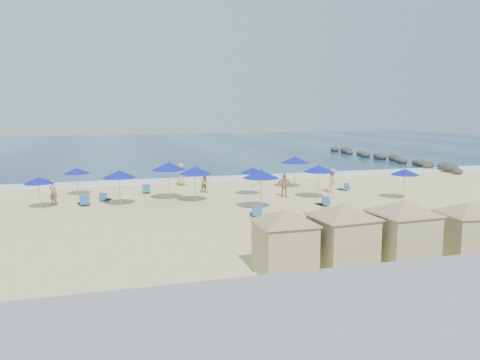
% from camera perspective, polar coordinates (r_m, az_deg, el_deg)
% --- Properties ---
extents(ground, '(160.00, 160.00, 0.00)m').
position_cam_1_polar(ground, '(27.29, 3.80, -4.48)').
color(ground, beige).
rests_on(ground, ground).
extents(ocean, '(160.00, 80.00, 0.06)m').
position_cam_1_polar(ocean, '(80.73, -9.66, 4.08)').
color(ocean, navy).
rests_on(ocean, ground).
extents(surf_line, '(160.00, 2.50, 0.08)m').
position_cam_1_polar(surf_line, '(41.94, -3.44, 0.16)').
color(surf_line, white).
rests_on(surf_line, ground).
extents(seawall, '(160.00, 6.10, 1.22)m').
position_cam_1_polar(seawall, '(15.66, 21.34, -12.60)').
color(seawall, gray).
rests_on(seawall, ground).
extents(rock_jetty, '(2.56, 26.66, 0.96)m').
position_cam_1_polar(rock_jetty, '(60.16, 17.36, 2.64)').
color(rock_jetty, '#2B2623').
rests_on(rock_jetty, ground).
extents(trash_bin, '(1.05, 1.05, 0.88)m').
position_cam_1_polar(trash_bin, '(25.80, 11.48, -4.40)').
color(trash_bin, black).
rests_on(trash_bin, ground).
extents(cabana_0, '(4.33, 4.33, 2.72)m').
position_cam_1_polar(cabana_0, '(17.63, 5.46, -6.57)').
color(cabana_0, tan).
rests_on(cabana_0, ground).
extents(cabana_1, '(4.53, 4.53, 2.85)m').
position_cam_1_polar(cabana_1, '(18.50, 12.40, -5.76)').
color(cabana_1, tan).
rests_on(cabana_1, ground).
extents(cabana_2, '(4.63, 4.63, 2.91)m').
position_cam_1_polar(cabana_2, '(19.60, 19.21, -5.14)').
color(cabana_2, tan).
rests_on(cabana_2, ground).
extents(cabana_3, '(4.24, 4.24, 2.67)m').
position_cam_1_polar(cabana_3, '(21.34, 26.01, -4.83)').
color(cabana_3, tan).
rests_on(cabana_3, ground).
extents(umbrella_0, '(1.84, 1.84, 2.10)m').
position_cam_1_polar(umbrella_0, '(31.51, -23.32, -0.04)').
color(umbrella_0, '#A5A8AD').
rests_on(umbrella_0, ground).
extents(umbrella_1, '(1.85, 1.85, 2.10)m').
position_cam_1_polar(umbrella_1, '(35.42, -19.29, 1.06)').
color(umbrella_1, '#A5A8AD').
rests_on(umbrella_1, ground).
extents(umbrella_2, '(2.13, 2.13, 2.42)m').
position_cam_1_polar(umbrella_2, '(30.70, -14.52, 0.70)').
color(umbrella_2, '#A5A8AD').
rests_on(umbrella_2, ground).
extents(umbrella_3, '(2.39, 2.39, 2.72)m').
position_cam_1_polar(umbrella_3, '(32.01, -8.66, 1.66)').
color(umbrella_3, '#A5A8AD').
rests_on(umbrella_3, ground).
extents(umbrella_4, '(2.21, 2.21, 2.51)m').
position_cam_1_polar(umbrella_4, '(31.02, -5.50, 1.16)').
color(umbrella_4, '#A5A8AD').
rests_on(umbrella_4, ground).
extents(umbrella_5, '(2.28, 2.28, 2.59)m').
position_cam_1_polar(umbrella_5, '(28.67, 2.56, 0.73)').
color(umbrella_5, '#A5A8AD').
rests_on(umbrella_5, ground).
extents(umbrella_6, '(1.87, 1.87, 2.13)m').
position_cam_1_polar(umbrella_6, '(33.56, 1.59, 1.19)').
color(umbrella_6, '#A5A8AD').
rests_on(umbrella_6, ground).
extents(umbrella_7, '(2.28, 2.28, 2.59)m').
position_cam_1_polar(umbrella_7, '(37.07, 6.69, 2.46)').
color(umbrella_7, '#A5A8AD').
rests_on(umbrella_7, ground).
extents(umbrella_8, '(2.16, 2.16, 2.46)m').
position_cam_1_polar(umbrella_8, '(32.68, 9.60, 1.38)').
color(umbrella_8, '#A5A8AD').
rests_on(umbrella_8, ground).
extents(umbrella_9, '(1.95, 1.95, 2.22)m').
position_cam_1_polar(umbrella_9, '(34.06, 19.46, 0.94)').
color(umbrella_9, '#A5A8AD').
rests_on(umbrella_9, ground).
extents(beach_chair_0, '(0.88, 1.47, 0.75)m').
position_cam_1_polar(beach_chair_0, '(32.01, -18.51, -2.49)').
color(beach_chair_0, navy).
rests_on(beach_chair_0, ground).
extents(beach_chair_1, '(0.92, 1.22, 0.62)m').
position_cam_1_polar(beach_chair_1, '(33.13, -16.16, -2.11)').
color(beach_chair_1, navy).
rests_on(beach_chair_1, ground).
extents(beach_chair_2, '(0.67, 1.31, 0.70)m').
position_cam_1_polar(beach_chair_2, '(35.55, -11.35, -1.18)').
color(beach_chair_2, navy).
rests_on(beach_chair_2, ground).
extents(beach_chair_3, '(0.79, 1.37, 0.71)m').
position_cam_1_polar(beach_chair_3, '(27.29, 1.99, -3.94)').
color(beach_chair_3, navy).
rests_on(beach_chair_3, ground).
extents(beach_chair_4, '(0.65, 1.25, 0.66)m').
position_cam_1_polar(beach_chair_4, '(30.76, 10.12, -2.67)').
color(beach_chair_4, navy).
rests_on(beach_chair_4, ground).
extents(beach_chair_5, '(0.80, 1.22, 0.62)m').
position_cam_1_polar(beach_chair_5, '(36.91, 12.57, -0.90)').
color(beach_chair_5, navy).
rests_on(beach_chair_5, ground).
extents(beachgoer_0, '(0.71, 0.66, 1.63)m').
position_cam_1_polar(beachgoer_0, '(32.83, -21.80, -1.41)').
color(beachgoer_0, tan).
rests_on(beachgoer_0, ground).
extents(beachgoer_1, '(0.90, 0.78, 1.58)m').
position_cam_1_polar(beachgoer_1, '(34.87, -4.26, -0.31)').
color(beachgoer_1, tan).
rests_on(beachgoer_1, ground).
extents(beachgoer_2, '(1.06, 0.74, 1.68)m').
position_cam_1_polar(beachgoer_2, '(33.36, 5.39, -0.64)').
color(beachgoer_2, tan).
rests_on(beachgoer_2, ground).
extents(beachgoer_3, '(1.28, 1.30, 1.79)m').
position_cam_1_polar(beachgoer_3, '(35.59, 11.20, -0.10)').
color(beachgoer_3, tan).
rests_on(beachgoer_3, ground).
extents(beachgoer_4, '(1.09, 1.00, 1.87)m').
position_cam_1_polar(beachgoer_4, '(38.58, -7.20, 0.72)').
color(beachgoer_4, tan).
rests_on(beachgoer_4, ground).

